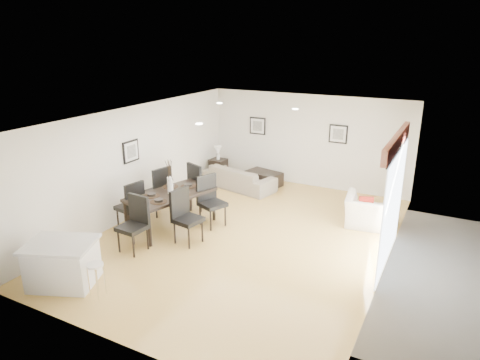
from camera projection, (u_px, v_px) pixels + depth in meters
The scene contains 26 objects.
ground at pixel (246, 236), 9.56m from camera, with size 8.00×8.00×0.00m, color #DBB15A.
wall_back at pixel (307, 141), 12.49m from camera, with size 6.00×0.04×2.70m, color white.
wall_front at pixel (113, 262), 5.76m from camera, with size 6.00×0.04×2.70m, color white.
wall_left at pixel (136, 161), 10.44m from camera, with size 0.04×8.00×2.70m, color white.
wall_right at pixel (392, 203), 7.82m from camera, with size 0.04×8.00×2.70m, color white.
ceiling at pixel (246, 116), 8.70m from camera, with size 6.00×8.00×0.02m, color white.
sofa at pixel (239, 178), 12.53m from camera, with size 2.18×0.85×0.64m, color gray.
armchair at pixel (371, 212), 9.95m from camera, with size 1.15×1.00×0.74m, color silver.
dining_table at pixel (171, 197), 9.81m from camera, with size 1.50×2.21×0.84m.
dining_chair_wnear at pixel (132, 203), 9.71m from camera, with size 0.60×0.60×1.16m.
dining_chair_wfar at pixel (159, 188), 10.54m from camera, with size 0.67×0.67×1.24m.
dining_chair_enear at pixel (184, 213), 9.12m from camera, with size 0.61×0.61×1.19m.
dining_chair_efar at pixel (210, 198), 9.98m from camera, with size 0.71×0.71×1.20m.
dining_chair_head at pixel (135, 220), 8.79m from camera, with size 0.56×0.56×1.17m.
dining_chair_foot at pixel (199, 184), 10.90m from camera, with size 0.71×0.71×1.22m.
vase at pixel (170, 181), 9.68m from camera, with size 0.96×1.51×0.79m.
coffee_table at pixel (264, 178), 12.82m from camera, with size 1.03×0.62×0.41m, color black.
side_table at pixel (218, 169), 13.44m from camera, with size 0.46×0.46×0.61m, color black.
table_lamp at pixel (218, 151), 13.26m from camera, with size 0.22×0.22×0.42m.
cushion at pixel (366, 204), 9.84m from camera, with size 0.32×0.10×0.32m, color maroon.
kitchen_island at pixel (63, 263), 7.59m from camera, with size 1.42×1.27×0.82m.
bar_stool at pixel (95, 268), 7.21m from camera, with size 0.28×0.28×0.61m.
framed_print_back_left at pixel (258, 126), 13.07m from camera, with size 0.52×0.04×0.52m.
framed_print_back_right at pixel (338, 134), 11.98m from camera, with size 0.52×0.04×0.52m.
framed_print_left_wall at pixel (131, 151), 10.16m from camera, with size 0.04×0.52×0.52m.
sliding_door at pixel (394, 182), 7.99m from camera, with size 0.12×2.70×2.57m.
Camera 1 is at (3.88, -7.74, 4.23)m, focal length 32.00 mm.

